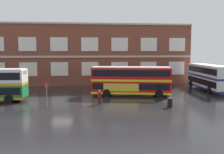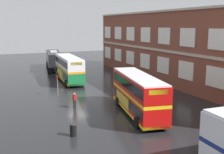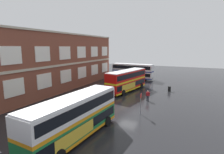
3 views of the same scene
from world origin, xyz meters
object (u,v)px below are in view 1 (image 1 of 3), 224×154
waiting_passenger (99,96)px  double_decker_middle (131,80)px  double_decker_far (208,77)px  bus_stand_flag (47,92)px  station_litter_bin (170,103)px

waiting_passenger → double_decker_middle: bearing=48.2°
double_decker_far → bus_stand_flag: (-24.04, -9.11, -0.51)m
double_decker_middle → bus_stand_flag: bearing=-151.6°
double_decker_middle → bus_stand_flag: size_ratio=4.18×
double_decker_middle → waiting_passenger: double_decker_middle is taller
double_decker_middle → bus_stand_flag: (-10.77, -5.83, -0.51)m
waiting_passenger → bus_stand_flag: bearing=-175.1°
double_decker_middle → station_litter_bin: 8.43m
double_decker_far → station_litter_bin: 15.11m
double_decker_far → station_litter_bin: size_ratio=10.79×
double_decker_middle → station_litter_bin: bearing=-68.6°
bus_stand_flag → double_decker_far: bearing=20.8°
double_decker_far → station_litter_bin: double_decker_far is taller
double_decker_middle → station_litter_bin: size_ratio=10.96×
station_litter_bin → double_decker_far: bearing=47.0°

